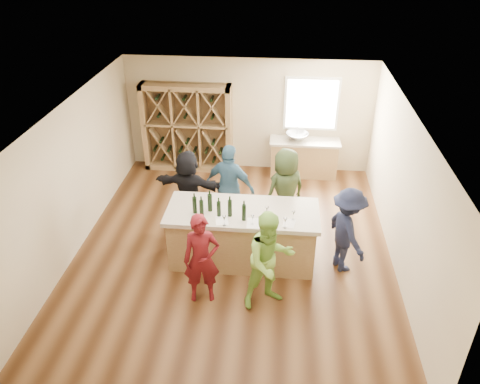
# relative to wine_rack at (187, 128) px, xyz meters

# --- Properties ---
(floor) EXTENTS (6.00, 7.00, 0.10)m
(floor) POSITION_rel_wine_rack_xyz_m (1.50, -3.27, -1.15)
(floor) COLOR #56351B
(floor) RESTS_ON ground
(ceiling) EXTENTS (6.00, 7.00, 0.10)m
(ceiling) POSITION_rel_wine_rack_xyz_m (1.50, -3.27, 1.75)
(ceiling) COLOR white
(ceiling) RESTS_ON ground
(wall_back) EXTENTS (6.00, 0.10, 2.80)m
(wall_back) POSITION_rel_wine_rack_xyz_m (1.50, 0.28, 0.30)
(wall_back) COLOR #CBB893
(wall_back) RESTS_ON ground
(wall_front) EXTENTS (6.00, 0.10, 2.80)m
(wall_front) POSITION_rel_wine_rack_xyz_m (1.50, -6.82, 0.30)
(wall_front) COLOR #CBB893
(wall_front) RESTS_ON ground
(wall_left) EXTENTS (0.10, 7.00, 2.80)m
(wall_left) POSITION_rel_wine_rack_xyz_m (-1.55, -3.27, 0.30)
(wall_left) COLOR #CBB893
(wall_left) RESTS_ON ground
(wall_right) EXTENTS (0.10, 7.00, 2.80)m
(wall_right) POSITION_rel_wine_rack_xyz_m (4.55, -3.27, 0.30)
(wall_right) COLOR #CBB893
(wall_right) RESTS_ON ground
(window_frame) EXTENTS (1.30, 0.06, 1.30)m
(window_frame) POSITION_rel_wine_rack_xyz_m (3.00, 0.20, 0.65)
(window_frame) COLOR white
(window_frame) RESTS_ON wall_back
(window_pane) EXTENTS (1.18, 0.01, 1.18)m
(window_pane) POSITION_rel_wine_rack_xyz_m (3.00, 0.17, 0.65)
(window_pane) COLOR white
(window_pane) RESTS_ON wall_back
(wine_rack) EXTENTS (2.20, 0.45, 2.20)m
(wine_rack) POSITION_rel_wine_rack_xyz_m (0.00, 0.00, 0.00)
(wine_rack) COLOR olive
(wine_rack) RESTS_ON floor
(back_counter_base) EXTENTS (1.60, 0.58, 0.86)m
(back_counter_base) POSITION_rel_wine_rack_xyz_m (2.90, -0.07, -0.67)
(back_counter_base) COLOR olive
(back_counter_base) RESTS_ON floor
(back_counter_top) EXTENTS (1.70, 0.62, 0.06)m
(back_counter_top) POSITION_rel_wine_rack_xyz_m (2.90, -0.07, -0.21)
(back_counter_top) COLOR #B7AB96
(back_counter_top) RESTS_ON back_counter_base
(sink) EXTENTS (0.54, 0.54, 0.19)m
(sink) POSITION_rel_wine_rack_xyz_m (2.70, -0.07, -0.09)
(sink) COLOR silver
(sink) RESTS_ON back_counter_top
(faucet) EXTENTS (0.02, 0.02, 0.30)m
(faucet) POSITION_rel_wine_rack_xyz_m (2.70, 0.11, -0.03)
(faucet) COLOR silver
(faucet) RESTS_ON back_counter_top
(tasting_counter_base) EXTENTS (2.60, 1.00, 1.00)m
(tasting_counter_base) POSITION_rel_wine_rack_xyz_m (1.70, -3.59, -0.60)
(tasting_counter_base) COLOR olive
(tasting_counter_base) RESTS_ON floor
(tasting_counter_top) EXTENTS (2.72, 1.12, 0.08)m
(tasting_counter_top) POSITION_rel_wine_rack_xyz_m (1.70, -3.59, -0.06)
(tasting_counter_top) COLOR #B7AB96
(tasting_counter_top) RESTS_ON tasting_counter_base
(wine_bottle_a) EXTENTS (0.08, 0.08, 0.31)m
(wine_bottle_a) POSITION_rel_wine_rack_xyz_m (0.87, -3.74, 0.14)
(wine_bottle_a) COLOR black
(wine_bottle_a) RESTS_ON tasting_counter_top
(wine_bottle_b) EXTENTS (0.09, 0.09, 0.30)m
(wine_bottle_b) POSITION_rel_wine_rack_xyz_m (1.00, -3.82, 0.13)
(wine_bottle_b) COLOR black
(wine_bottle_b) RESTS_ON tasting_counter_top
(wine_bottle_c) EXTENTS (0.09, 0.09, 0.33)m
(wine_bottle_c) POSITION_rel_wine_rack_xyz_m (1.12, -3.65, 0.15)
(wine_bottle_c) COLOR black
(wine_bottle_c) RESTS_ON tasting_counter_top
(wine_bottle_d) EXTENTS (0.08, 0.08, 0.29)m
(wine_bottle_d) POSITION_rel_wine_rack_xyz_m (1.30, -3.81, 0.12)
(wine_bottle_d) COLOR black
(wine_bottle_d) RESTS_ON tasting_counter_top
(wine_bottle_e) EXTENTS (0.09, 0.09, 0.31)m
(wine_bottle_e) POSITION_rel_wine_rack_xyz_m (1.49, -3.78, 0.14)
(wine_bottle_e) COLOR black
(wine_bottle_e) RESTS_ON tasting_counter_top
(wine_glass_a) EXTENTS (0.09, 0.09, 0.18)m
(wine_glass_a) POSITION_rel_wine_rack_xyz_m (1.43, -4.08, 0.07)
(wine_glass_a) COLOR white
(wine_glass_a) RESTS_ON tasting_counter_top
(wine_glass_b) EXTENTS (0.07, 0.07, 0.16)m
(wine_glass_b) POSITION_rel_wine_rack_xyz_m (1.90, -4.01, 0.06)
(wine_glass_b) COLOR white
(wine_glass_b) RESTS_ON tasting_counter_top
(wine_glass_c) EXTENTS (0.10, 0.10, 0.20)m
(wine_glass_c) POSITION_rel_wine_rack_xyz_m (2.45, -4.06, 0.08)
(wine_glass_c) COLOR white
(wine_glass_c) RESTS_ON tasting_counter_top
(wine_glass_d) EXTENTS (0.08, 0.08, 0.19)m
(wine_glass_d) POSITION_rel_wine_rack_xyz_m (2.13, -3.73, 0.07)
(wine_glass_d) COLOR white
(wine_glass_d) RESTS_ON tasting_counter_top
(wine_glass_e) EXTENTS (0.08, 0.08, 0.16)m
(wine_glass_e) POSITION_rel_wine_rack_xyz_m (2.59, -3.81, 0.06)
(wine_glass_e) COLOR white
(wine_glass_e) RESTS_ON tasting_counter_top
(tasting_menu_a) EXTENTS (0.26, 0.33, 0.00)m
(tasting_menu_a) POSITION_rel_wine_rack_xyz_m (1.37, -3.94, -0.02)
(tasting_menu_a) COLOR white
(tasting_menu_a) RESTS_ON tasting_counter_top
(tasting_menu_b) EXTENTS (0.25, 0.33, 0.00)m
(tasting_menu_b) POSITION_rel_wine_rack_xyz_m (1.92, -3.97, -0.02)
(tasting_menu_b) COLOR white
(tasting_menu_b) RESTS_ON tasting_counter_top
(tasting_menu_c) EXTENTS (0.24, 0.30, 0.00)m
(tasting_menu_c) POSITION_rel_wine_rack_xyz_m (2.52, -3.92, -0.02)
(tasting_menu_c) COLOR white
(tasting_menu_c) RESTS_ON tasting_counter_top
(person_near_left) EXTENTS (0.66, 0.53, 1.63)m
(person_near_left) POSITION_rel_wine_rack_xyz_m (1.13, -4.69, -0.29)
(person_near_left) COLOR #590F14
(person_near_left) RESTS_ON floor
(person_near_right) EXTENTS (0.97, 0.81, 1.75)m
(person_near_right) POSITION_rel_wine_rack_xyz_m (2.23, -4.70, -0.23)
(person_near_right) COLOR #8CC64C
(person_near_right) RESTS_ON floor
(person_server) EXTENTS (0.87, 1.16, 1.63)m
(person_server) POSITION_rel_wine_rack_xyz_m (3.55, -3.66, -0.28)
(person_server) COLOR #191E38
(person_server) RESTS_ON floor
(person_far_mid) EXTENTS (1.18, 0.87, 1.81)m
(person_far_mid) POSITION_rel_wine_rack_xyz_m (1.34, -2.47, -0.20)
(person_far_mid) COLOR #335972
(person_far_mid) RESTS_ON floor
(person_far_right) EXTENTS (1.04, 0.95, 1.78)m
(person_far_right) POSITION_rel_wine_rack_xyz_m (2.45, -2.49, -0.21)
(person_far_right) COLOR #263319
(person_far_right) RESTS_ON floor
(person_far_left) EXTENTS (1.59, 0.77, 1.64)m
(person_far_left) POSITION_rel_wine_rack_xyz_m (0.49, -2.46, -0.28)
(person_far_left) COLOR black
(person_far_left) RESTS_ON floor
(wine_bottle_f) EXTENTS (0.07, 0.07, 0.30)m
(wine_bottle_f) POSITION_rel_wine_rack_xyz_m (1.75, -3.89, 0.13)
(wine_bottle_f) COLOR black
(wine_bottle_f) RESTS_ON tasting_counter_top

